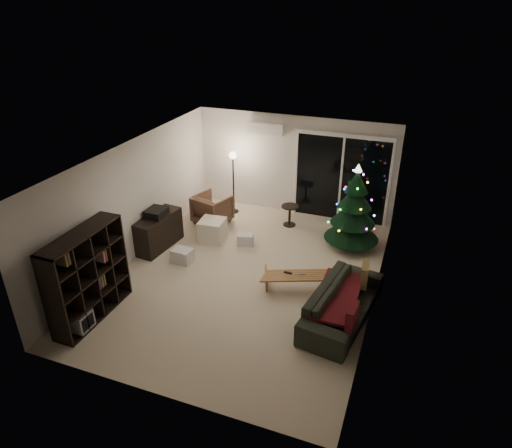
% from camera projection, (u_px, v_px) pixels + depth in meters
% --- Properties ---
extents(room, '(6.50, 7.51, 2.60)m').
position_uv_depth(room, '(291.00, 204.00, 9.81)').
color(room, beige).
rests_on(room, ground).
extents(bookshelf, '(0.98, 1.68, 1.64)m').
position_uv_depth(bookshelf, '(78.00, 274.00, 7.77)').
color(bookshelf, black).
rests_on(bookshelf, floor).
extents(media_cabinet, '(0.58, 1.27, 0.77)m').
position_uv_depth(media_cabinet, '(158.00, 231.00, 10.05)').
color(media_cabinet, black).
rests_on(media_cabinet, floor).
extents(stereo, '(0.39, 0.46, 0.16)m').
position_uv_depth(stereo, '(156.00, 213.00, 9.84)').
color(stereo, black).
rests_on(stereo, media_cabinet).
extents(armchair, '(0.97, 0.98, 0.73)m').
position_uv_depth(armchair, '(212.00, 209.00, 11.13)').
color(armchair, '#48372B').
rests_on(armchair, floor).
extents(ottoman, '(0.60, 0.60, 0.49)m').
position_uv_depth(ottoman, '(212.00, 230.00, 10.41)').
color(ottoman, beige).
rests_on(ottoman, floor).
extents(cardboard_box_a, '(0.44, 0.35, 0.30)m').
position_uv_depth(cardboard_box_a, '(182.00, 256.00, 9.59)').
color(cardboard_box_a, silver).
rests_on(cardboard_box_a, floor).
extents(cardboard_box_b, '(0.42, 0.36, 0.25)m').
position_uv_depth(cardboard_box_b, '(245.00, 239.00, 10.27)').
color(cardboard_box_b, silver).
rests_on(cardboard_box_b, floor).
extents(side_table, '(0.51, 0.51, 0.52)m').
position_uv_depth(side_table, '(290.00, 215.00, 11.06)').
color(side_table, black).
rests_on(side_table, floor).
extents(floor_lamp, '(0.25, 0.25, 1.55)m').
position_uv_depth(floor_lamp, '(233.00, 184.00, 11.49)').
color(floor_lamp, black).
rests_on(floor_lamp, floor).
extents(sofa, '(1.17, 2.26, 0.63)m').
position_uv_depth(sofa, '(343.00, 303.00, 7.85)').
color(sofa, '#23281F').
rests_on(sofa, floor).
extents(sofa_throw, '(0.67, 1.56, 0.05)m').
position_uv_depth(sofa_throw, '(337.00, 296.00, 7.82)').
color(sofa_throw, '#490F1C').
rests_on(sofa_throw, sofa).
extents(cushion_a, '(0.16, 0.42, 0.41)m').
position_uv_depth(cushion_a, '(365.00, 274.00, 8.20)').
color(cushion_a, olive).
rests_on(cushion_a, sofa).
extents(cushion_b, '(0.15, 0.42, 0.41)m').
position_uv_depth(cushion_b, '(352.00, 317.00, 7.12)').
color(cushion_b, '#490F1C').
rests_on(cushion_b, sofa).
extents(coffee_table, '(1.29, 0.86, 0.39)m').
position_uv_depth(coffee_table, '(295.00, 283.00, 8.61)').
color(coffee_table, '#9F7740').
rests_on(coffee_table, floor).
extents(remote_a, '(0.15, 0.05, 0.02)m').
position_uv_depth(remote_a, '(288.00, 273.00, 8.56)').
color(remote_a, black).
rests_on(remote_a, coffee_table).
extents(remote_b, '(0.15, 0.09, 0.02)m').
position_uv_depth(remote_b, '(302.00, 274.00, 8.52)').
color(remote_b, slate).
rests_on(remote_b, coffee_table).
extents(christmas_tree, '(1.35, 1.35, 1.95)m').
position_uv_depth(christmas_tree, '(354.00, 207.00, 9.80)').
color(christmas_tree, black).
rests_on(christmas_tree, floor).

